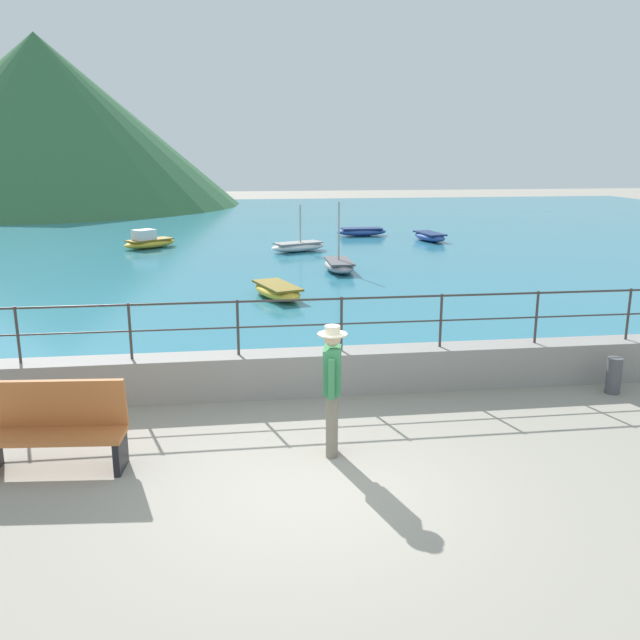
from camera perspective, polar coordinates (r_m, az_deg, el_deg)
The scene contains 14 objects.
ground_plane at distance 8.24m, azimuth -0.35°, elevation -13.93°, with size 120.00×120.00×0.00m, color gray.
promenade_wall at distance 11.03m, azimuth -2.50°, elevation -4.51°, with size 20.00×0.56×0.70m, color gray.
railing at distance 10.76m, azimuth -2.56°, elevation 0.39°, with size 18.44×0.04×0.90m.
lake_water at distance 33.29m, azimuth -6.14°, elevation 7.47°, with size 64.00×44.32×0.06m, color teal.
hill_main at distance 52.37m, azimuth -22.57°, elevation 15.30°, with size 27.15×27.15×11.68m, color #33663D.
bench_main at distance 9.07m, azimuth -21.49°, elevation -8.36°, with size 1.74×0.70×1.13m.
person_walking at distance 8.66m, azimuth 1.04°, elevation -5.44°, with size 0.38×0.56×1.75m.
bollard at distance 12.05m, azimuth 23.68°, elevation -4.34°, with size 0.24×0.24×0.61m, color #4C4C51.
boat_0 at distance 29.83m, azimuth 9.30°, elevation 7.03°, with size 1.27×2.42×0.36m.
boat_1 at distance 21.96m, azimuth 1.63°, elevation 4.70°, with size 0.91×2.30×2.24m.
boat_2 at distance 31.29m, azimuth 3.56°, elevation 7.51°, with size 2.31×0.92×0.36m.
boat_4 at distance 17.98m, azimuth -3.65°, elevation 2.53°, with size 1.56×2.47×0.36m.
boat_5 at distance 28.07m, azimuth -14.35°, elevation 6.48°, with size 2.35×2.16×0.76m.
boat_6 at distance 26.32m, azimuth -1.86°, elevation 6.28°, with size 2.47×1.73×1.81m.
Camera 1 is at (-0.93, -7.21, 3.89)m, focal length 37.68 mm.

